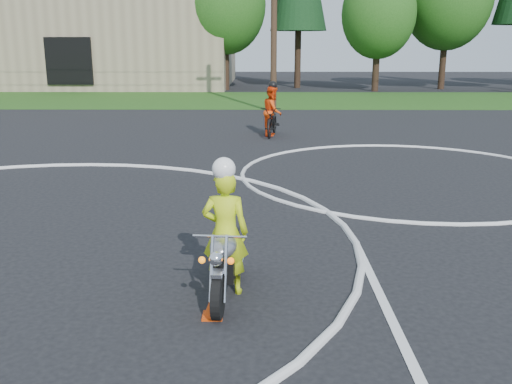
{
  "coord_description": "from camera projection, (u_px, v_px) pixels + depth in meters",
  "views": [
    {
      "loc": [
        4.49,
        -5.61,
        3.12
      ],
      "look_at": [
        4.4,
        2.11,
        1.1
      ],
      "focal_mm": 40.0,
      "sensor_mm": 36.0,
      "label": 1
    }
  ],
  "objects": [
    {
      "name": "grass_strip",
      "position": [
        183.0,
        100.0,
        32.38
      ],
      "size": [
        120.0,
        10.0,
        0.02
      ],
      "primitive_type": "cube",
      "color": "#1E4714",
      "rests_on": "ground"
    },
    {
      "name": "course_markings",
      "position": [
        136.0,
        218.0,
        10.45
      ],
      "size": [
        19.05,
        19.05,
        0.12
      ],
      "color": "silver",
      "rests_on": "ground"
    },
    {
      "name": "primary_motorcycle",
      "position": [
        225.0,
        262.0,
        7.14
      ],
      "size": [
        0.64,
        1.83,
        0.96
      ],
      "rotation": [
        0.0,
        0.0,
        -0.07
      ],
      "color": "black",
      "rests_on": "ground"
    },
    {
      "name": "rider_primary_grp",
      "position": [
        225.0,
        229.0,
        7.17
      ],
      "size": [
        0.61,
        0.43,
        1.78
      ],
      "rotation": [
        0.0,
        0.0,
        -0.07
      ],
      "color": "#C9E418",
      "rests_on": "ground"
    },
    {
      "name": "rider_second_grp",
      "position": [
        273.0,
        117.0,
        19.65
      ],
      "size": [
        0.96,
        2.03,
        1.87
      ],
      "rotation": [
        0.0,
        0.0,
        -0.15
      ],
      "color": "black",
      "rests_on": "ground"
    },
    {
      "name": "traffic_cones",
      "position": [
        252.0,
        273.0,
        7.62
      ],
      "size": [
        21.22,
        10.36,
        0.3
      ],
      "color": "#DA3F0B",
      "rests_on": "ground"
    }
  ]
}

